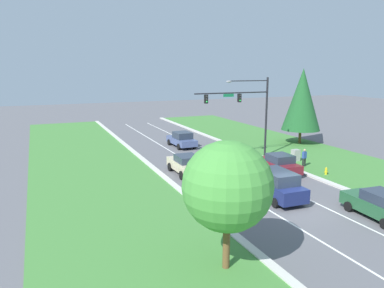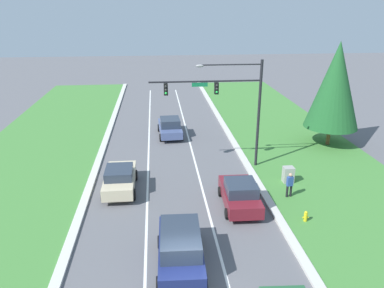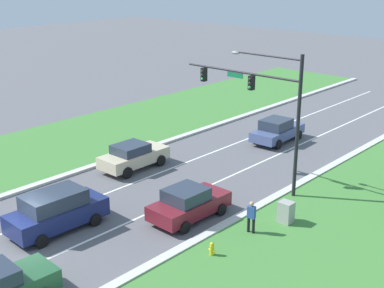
{
  "view_description": "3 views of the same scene",
  "coord_description": "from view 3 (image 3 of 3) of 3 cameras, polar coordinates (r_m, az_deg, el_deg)",
  "views": [
    {
      "loc": [
        -14.87,
        -18.38,
        8.76
      ],
      "look_at": [
        -2.14,
        12.03,
        2.09
      ],
      "focal_mm": 35.0,
      "sensor_mm": 36.0,
      "label": 1
    },
    {
      "loc": [
        -1.05,
        -12.36,
        11.4
      ],
      "look_at": [
        1.52,
        13.69,
        1.66
      ],
      "focal_mm": 35.0,
      "sensor_mm": 36.0,
      "label": 2
    },
    {
      "loc": [
        20.32,
        -11.03,
        12.29
      ],
      "look_at": [
        -0.76,
        12.33,
        1.66
      ],
      "focal_mm": 50.0,
      "sensor_mm": 36.0,
      "label": 3
    }
  ],
  "objects": [
    {
      "name": "lane_stripe_inner_left",
      "position": [
        27.6,
        -19.35,
        -8.92
      ],
      "size": [
        0.14,
        81.0,
        0.01
      ],
      "color": "white",
      "rests_on": "ground_plane"
    },
    {
      "name": "utility_cabinet",
      "position": [
        27.09,
        9.98,
        -7.24
      ],
      "size": [
        0.7,
        0.6,
        1.17
      ],
      "color": "#9E9E99",
      "rests_on": "ground_plane"
    },
    {
      "name": "navy_suv",
      "position": [
        26.73,
        -14.27,
        -6.91
      ],
      "size": [
        2.29,
        4.89,
        1.99
      ],
      "rotation": [
        0.0,
        0.0,
        -0.03
      ],
      "color": "navy",
      "rests_on": "ground_plane"
    },
    {
      "name": "pedestrian",
      "position": [
        25.72,
        6.35,
        -7.65
      ],
      "size": [
        0.41,
        0.28,
        1.69
      ],
      "rotation": [
        0.0,
        0.0,
        3.32
      ],
      "color": "black",
      "rests_on": "ground_plane"
    },
    {
      "name": "traffic_signal_mast",
      "position": [
        29.82,
        7.67,
        4.91
      ],
      "size": [
        7.89,
        0.41,
        7.92
      ],
      "color": "black",
      "rests_on": "ground_plane"
    },
    {
      "name": "burgundy_sedan",
      "position": [
        27.1,
        -0.36,
        -6.34
      ],
      "size": [
        2.22,
        4.41,
        1.69
      ],
      "rotation": [
        0.0,
        0.0,
        -0.02
      ],
      "color": "maroon",
      "rests_on": "ground_plane"
    },
    {
      "name": "lane_stripe_inner_right",
      "position": [
        24.81,
        -15.18,
        -11.74
      ],
      "size": [
        0.14,
        81.0,
        0.01
      ],
      "color": "white",
      "rests_on": "ground_plane"
    },
    {
      "name": "slate_blue_sedan",
      "position": [
        39.14,
        9.06,
        1.45
      ],
      "size": [
        2.26,
        4.7,
        1.73
      ],
      "rotation": [
        0.0,
        0.0,
        0.04
      ],
      "color": "#475684",
      "rests_on": "ground_plane"
    },
    {
      "name": "champagne_sedan",
      "position": [
        33.76,
        -6.28,
        -1.26
      ],
      "size": [
        2.1,
        4.57,
        1.66
      ],
      "rotation": [
        0.0,
        0.0,
        -0.0
      ],
      "color": "beige",
      "rests_on": "ground_plane"
    },
    {
      "name": "fire_hydrant",
      "position": [
        24.02,
        2.14,
        -11.18
      ],
      "size": [
        0.34,
        0.2,
        0.7
      ],
      "color": "gold",
      "rests_on": "ground_plane"
    },
    {
      "name": "ground_plane",
      "position": [
        26.18,
        -17.39,
        -10.27
      ],
      "size": [
        160.0,
        160.0,
        0.0
      ],
      "primitive_type": "plane",
      "color": "#5B5B60"
    }
  ]
}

